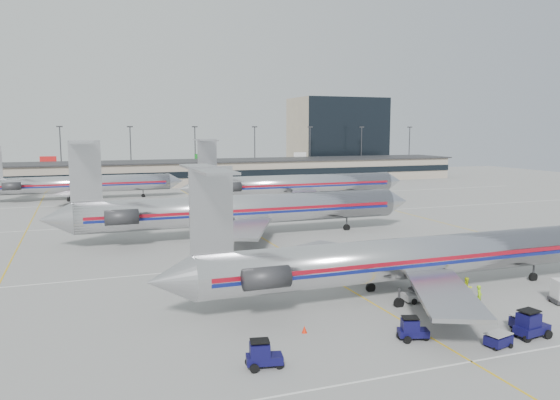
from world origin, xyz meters
name	(u,v)px	position (x,y,z in m)	size (l,w,h in m)	color
ground	(342,285)	(0.00, 0.00, 0.00)	(260.00, 260.00, 0.00)	gray
apron_markings	(301,261)	(0.00, 10.00, 0.01)	(160.00, 0.15, 0.02)	silver
terminal	(172,173)	(0.00, 97.97, 3.16)	(162.00, 17.00, 6.25)	gray
light_mast_row	(164,150)	(0.00, 112.00, 8.58)	(163.60, 0.40, 15.28)	#38383D
distant_building	(337,135)	(62.00, 128.00, 12.50)	(30.00, 20.00, 25.00)	tan
jet_foreground	(405,258)	(3.47, -5.02, 3.42)	(45.04, 26.52, 11.79)	silver
jet_second_row	(238,209)	(-2.94, 24.78, 3.83)	(50.44, 29.70, 13.20)	silver
jet_third_row	(294,184)	(16.81, 54.34, 3.70)	(46.59, 28.66, 12.74)	silver
jet_back_row	(78,184)	(-22.89, 74.10, 3.29)	(41.41, 25.47, 11.32)	silver
tug_left	(262,355)	(-12.54, -14.37, 0.82)	(2.38, 1.52, 1.79)	#0B0936
tug_center	(412,329)	(-1.51, -13.70, 0.76)	(2.27, 1.61, 1.67)	#0B0936
tug_right	(530,325)	(6.41, -16.23, 0.93)	(2.66, 1.63, 2.03)	#0B0936
cart_inner	(525,322)	(7.36, -14.79, 0.56)	(1.92, 1.38, 1.05)	#0B0936
cart_outer	(498,340)	(3.24, -16.71, 0.51)	(1.90, 1.50, 0.95)	#0B0936
belt_loader	(425,294)	(4.47, -6.66, 0.61)	(4.36, 1.63, 2.27)	gray
ramp_worker_near	(479,296)	(7.57, -9.67, 0.93)	(0.67, 0.44, 1.85)	#8BCE13
ramp_worker_far	(467,288)	(8.02, -7.62, 0.97)	(0.94, 0.73, 1.93)	#B9CE13
cone_right	(521,314)	(8.99, -12.69, 0.26)	(0.39, 0.39, 0.53)	red
cone_left	(304,329)	(-7.91, -9.93, 0.26)	(0.39, 0.39, 0.53)	red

